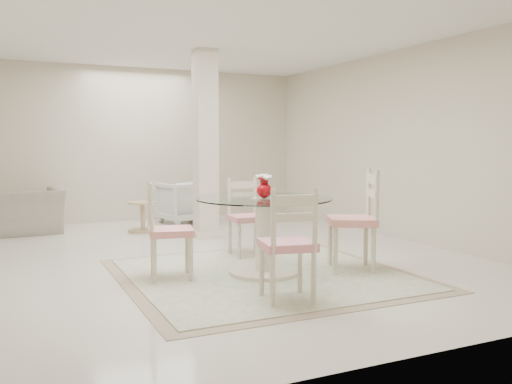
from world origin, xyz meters
name	(u,v)px	position (x,y,z in m)	size (l,w,h in m)	color
ground	(203,257)	(0.00, 0.00, 0.00)	(7.00, 7.00, 0.00)	white
room_shell	(202,102)	(0.00, 0.00, 1.86)	(6.02, 7.02, 2.71)	beige
column	(205,145)	(0.50, 1.30, 1.35)	(0.30, 0.30, 2.70)	beige
area_rug	(264,274)	(0.27, -1.13, 0.01)	(2.88, 2.88, 0.02)	tan
dining_table	(264,236)	(0.27, -1.13, 0.41)	(1.40, 1.40, 0.81)	#F2E6C7
red_vase	(264,186)	(0.27, -1.13, 0.93)	(0.19, 0.18, 0.24)	#A3050D
dining_chair_east	(359,212)	(1.26, -1.39, 0.63)	(0.64, 0.64, 1.20)	beige
dining_chair_north	(246,211)	(0.50, -0.14, 0.55)	(0.44, 0.44, 1.04)	beige
dining_chair_west	(164,224)	(-0.72, -0.89, 0.57)	(0.51, 0.51, 1.08)	beige
dining_chair_south	(290,236)	(0.03, -2.12, 0.58)	(0.51, 0.51, 1.09)	beige
recliner_taupe	(25,211)	(-1.88, 2.79, 0.34)	(1.05, 0.92, 0.68)	gray
armchair_white	(184,202)	(0.65, 2.85, 0.36)	(0.77, 0.79, 0.72)	white
side_table	(143,218)	(-0.22, 2.19, 0.22)	(0.45, 0.45, 0.47)	tan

